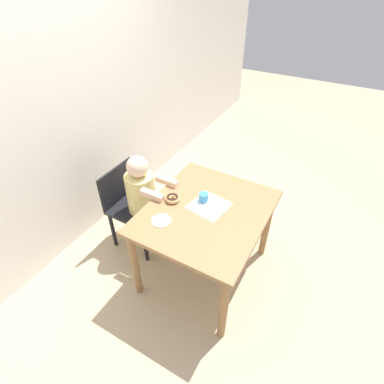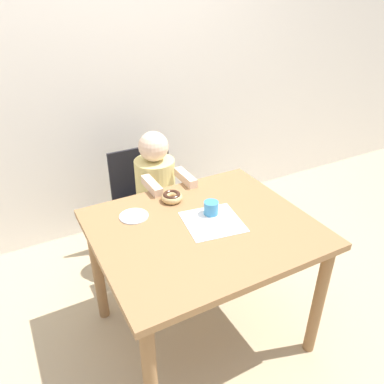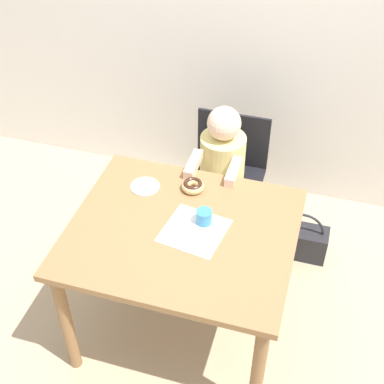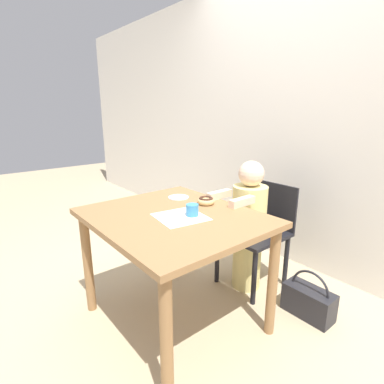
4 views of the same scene
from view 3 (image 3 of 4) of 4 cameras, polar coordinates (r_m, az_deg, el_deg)
ground_plane at (r=3.03m, az=-0.90°, el=-13.92°), size 12.00×12.00×0.00m
wall_back at (r=3.28m, az=6.09°, el=18.65°), size 8.00×0.05×2.50m
dining_table at (r=2.54m, az=-1.05°, el=-5.69°), size 1.04×0.89×0.74m
chair at (r=3.23m, az=3.62°, el=1.46°), size 0.44×0.45×0.79m
child_figure at (r=3.09m, az=3.13°, el=1.06°), size 0.26×0.44×1.00m
donut at (r=2.66m, az=0.09°, el=0.69°), size 0.11×0.11×0.05m
napkin at (r=2.46m, az=0.24°, el=-4.14°), size 0.31×0.31×0.00m
handbag at (r=3.36m, az=11.46°, el=-5.06°), size 0.33×0.15×0.33m
cup at (r=2.48m, az=1.30°, el=-2.69°), size 0.07×0.07×0.07m
plate at (r=2.70m, az=-5.03°, el=0.59°), size 0.15×0.15×0.01m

